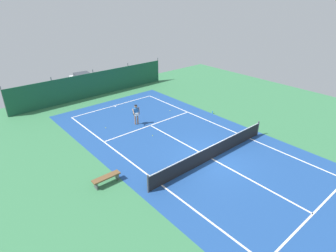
% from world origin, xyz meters
% --- Properties ---
extents(ground_plane, '(36.00, 36.00, 0.00)m').
position_xyz_m(ground_plane, '(0.00, 0.00, 0.00)').
color(ground_plane, '#387A4C').
extents(court_surface, '(11.02, 26.60, 0.01)m').
position_xyz_m(court_surface, '(0.00, 0.00, 0.00)').
color(court_surface, '#1E478C').
rests_on(court_surface, ground).
extents(tennis_net, '(10.12, 0.10, 1.10)m').
position_xyz_m(tennis_net, '(0.00, 0.00, 0.51)').
color(tennis_net, black).
rests_on(tennis_net, ground).
extents(back_fence, '(16.30, 0.98, 2.70)m').
position_xyz_m(back_fence, '(-0.00, 15.98, 0.67)').
color(back_fence, '#195138').
rests_on(back_fence, ground).
extents(tennis_player, '(0.84, 0.66, 1.64)m').
position_xyz_m(tennis_player, '(-0.69, 7.29, 0.96)').
color(tennis_player, '#9E7051').
rests_on(tennis_player, ground).
extents(tennis_ball_near_player, '(0.07, 0.07, 0.07)m').
position_xyz_m(tennis_ball_near_player, '(3.11, 7.62, 0.03)').
color(tennis_ball_near_player, '#CCDB33').
rests_on(tennis_ball_near_player, ground).
extents(tennis_ball_midcourt, '(0.07, 0.07, 0.07)m').
position_xyz_m(tennis_ball_midcourt, '(-0.97, 4.87, 0.03)').
color(tennis_ball_midcourt, '#CCDB33').
rests_on(tennis_ball_midcourt, ground).
extents(tennis_ball_by_sideline, '(0.07, 0.07, 0.07)m').
position_xyz_m(tennis_ball_by_sideline, '(-2.92, 8.28, 0.03)').
color(tennis_ball_by_sideline, '#CCDB33').
rests_on(tennis_ball_by_sideline, ground).
extents(parked_car, '(2.32, 4.35, 1.68)m').
position_xyz_m(parked_car, '(0.17, 18.37, 0.84)').
color(parked_car, silver).
rests_on(parked_car, ground).
extents(courtside_bench, '(1.60, 0.40, 0.49)m').
position_xyz_m(courtside_bench, '(-6.31, 2.07, 0.37)').
color(courtside_bench, brown).
rests_on(courtside_bench, ground).
extents(water_bottle, '(0.08, 0.08, 0.24)m').
position_xyz_m(water_bottle, '(5.54, 4.80, 0.12)').
color(water_bottle, '#338CD8').
rests_on(water_bottle, ground).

